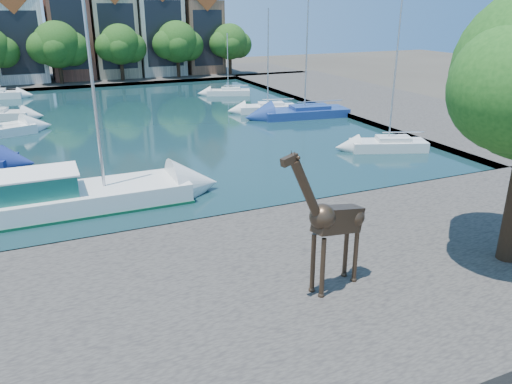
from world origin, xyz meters
TOP-DOWN VIEW (x-y plane):
  - ground at (0.00, 0.00)m, footprint 160.00×160.00m
  - water_basin at (0.00, 24.00)m, footprint 38.00×50.00m
  - near_quay at (0.00, -7.00)m, footprint 50.00×14.00m
  - far_quay at (0.00, 56.00)m, footprint 60.00×16.00m
  - right_quay at (25.00, 24.00)m, footprint 14.00×52.00m
  - townhouse_west_inner at (-10.50, 55.99)m, footprint 6.43×9.18m
  - townhouse_center at (-4.00, 55.99)m, footprint 5.44×9.18m
  - townhouse_east_inner at (2.00, 55.99)m, footprint 5.94×9.18m
  - townhouse_east_mid at (8.50, 55.99)m, footprint 6.43×9.18m
  - townhouse_east_end at (15.00, 55.99)m, footprint 5.44×9.18m
  - far_tree_mid_west at (-5.89, 50.49)m, footprint 7.80×6.00m
  - far_tree_mid_east at (2.10, 50.49)m, footprint 7.02×5.40m
  - far_tree_east at (10.11, 50.49)m, footprint 7.54×5.80m
  - far_tree_far_east at (18.09, 50.49)m, footprint 6.76×5.20m
  - giraffe_statue at (-0.40, -8.06)m, footprint 3.80×1.38m
  - motorsailer at (-8.39, 4.73)m, footprint 11.60×3.43m
  - sailboat_right_a at (14.28, 7.52)m, footprint 5.89×3.77m
  - sailboat_right_b at (14.32, 20.54)m, footprint 8.68×3.96m
  - sailboat_right_c at (12.00, 24.07)m, footprint 6.03×3.34m
  - sailboat_right_d at (12.00, 35.43)m, footprint 5.47×3.46m

SIDE VIEW (x-z plane):
  - ground at x=0.00m, z-range 0.00..0.00m
  - water_basin at x=0.00m, z-range 0.00..0.08m
  - near_quay at x=0.00m, z-range 0.00..0.50m
  - far_quay at x=0.00m, z-range 0.00..0.50m
  - right_quay at x=25.00m, z-range 0.00..0.50m
  - sailboat_right_d at x=12.00m, z-range -3.04..4.15m
  - sailboat_right_c at x=12.00m, z-range -4.35..5.61m
  - sailboat_right_a at x=14.28m, z-range -4.65..5.99m
  - sailboat_right_b at x=14.32m, z-range -5.72..7.08m
  - motorsailer at x=-8.39m, z-range -4.77..6.67m
  - giraffe_statue at x=-0.40m, z-range 0.45..5.94m
  - far_tree_far_east at x=18.09m, z-range 1.40..8.76m
  - far_tree_mid_east at x=2.10m, z-range 1.37..8.89m
  - far_tree_east at x=10.11m, z-range 1.32..9.16m
  - far_tree_mid_west at x=-5.89m, z-range 1.29..9.29m
  - townhouse_east_end at x=15.00m, z-range -0.11..14.32m
  - townhouse_west_inner at x=-10.50m, z-range -0.22..14.92m
  - townhouse_east_inner at x=2.00m, z-range -0.16..15.63m
  - townhouse_east_mid at x=8.50m, z-range -0.22..16.43m
  - townhouse_center at x=-4.00m, z-range -0.10..16.83m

